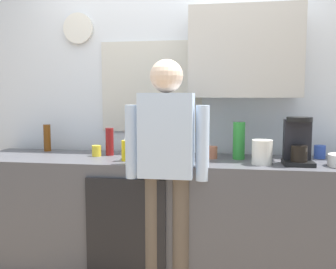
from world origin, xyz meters
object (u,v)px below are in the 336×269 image
coffee_maker (298,143)px  cup_yellow_cup (97,151)px  cup_blue_mug (320,152)px  cup_terracotta_mug (212,152)px  bottle_green_wine (164,139)px  bottle_red_vinegar (110,142)px  bottle_olive_oil (149,141)px  bottle_amber_beer (47,138)px  bottle_clear_soda (239,141)px  dish_soap (125,150)px  storage_canister (262,152)px  person_at_sink (167,157)px

coffee_maker → cup_yellow_cup: (-1.50, 0.11, -0.10)m
cup_blue_mug → cup_terracotta_mug: bearing=-171.0°
bottle_green_wine → bottle_red_vinegar: (-0.45, 0.08, -0.04)m
bottle_olive_oil → bottle_amber_beer: bearing=169.8°
bottle_red_vinegar → bottle_olive_oil: 0.33m
coffee_maker → bottle_red_vinegar: coffee_maker is taller
coffee_maker → bottle_clear_soda: bearing=159.0°
bottle_amber_beer → bottle_olive_oil: bottle_olive_oil is taller
coffee_maker → cup_yellow_cup: 1.50m
bottle_olive_oil → dish_soap: bottle_olive_oil is taller
coffee_maker → bottle_green_wine: (-0.95, 0.09, 0.00)m
bottle_red_vinegar → bottle_green_wine: bearing=-9.9°
cup_blue_mug → storage_canister: storage_canister is taller
coffee_maker → bottle_clear_soda: coffee_maker is taller
cup_terracotta_mug → person_at_sink: bearing=-128.3°
bottle_red_vinegar → cup_terracotta_mug: (0.81, -0.02, -0.06)m
cup_terracotta_mug → bottle_olive_oil: bearing=-178.5°
bottle_green_wine → cup_yellow_cup: bottle_green_wine is taller
bottle_green_wine → bottle_olive_oil: bearing=159.4°
bottle_amber_beer → person_at_sink: size_ratio=0.14×
bottle_amber_beer → storage_canister: bearing=-11.0°
bottle_amber_beer → cup_blue_mug: size_ratio=2.30×
person_at_sink → bottle_red_vinegar: bearing=145.0°
dish_soap → storage_canister: size_ratio=1.06×
coffee_maker → dish_soap: (-1.21, -0.06, -0.07)m
cup_terracotta_mug → person_at_sink: size_ratio=0.06×
coffee_maker → person_at_sink: (-0.88, -0.22, -0.09)m
bottle_amber_beer → dish_soap: bottle_amber_beer is taller
cup_terracotta_mug → coffee_maker: bearing=-14.2°
bottle_amber_beer → cup_yellow_cup: (0.51, -0.19, -0.07)m
cup_blue_mug → cup_yellow_cup: size_ratio=1.18×
bottle_green_wine → storage_canister: bottle_green_wine is taller
bottle_amber_beer → cup_blue_mug: bottle_amber_beer is taller
dish_soap → storage_canister: dish_soap is taller
cup_blue_mug → cup_terracotta_mug: size_ratio=1.09×
bottle_green_wine → bottle_red_vinegar: 0.46m
bottle_olive_oil → cup_terracotta_mug: 0.49m
bottle_red_vinegar → storage_canister: 1.18m
bottle_red_vinegar → dish_soap: size_ratio=1.22×
bottle_amber_beer → person_at_sink: person_at_sink is taller
bottle_green_wine → person_at_sink: person_at_sink is taller
cup_terracotta_mug → cup_blue_mug: bearing=9.0°
bottle_clear_soda → storage_canister: 0.25m
bottle_amber_beer → cup_blue_mug: bearing=-0.7°
bottle_red_vinegar → cup_blue_mug: (1.62, 0.11, -0.06)m
bottle_green_wine → person_at_sink: size_ratio=0.19×
bottle_olive_oil → storage_canister: 0.85m
bottle_amber_beer → storage_canister: size_ratio=1.35×
bottle_green_wine → cup_yellow_cup: bearing=177.8°
bottle_olive_oil → bottle_clear_soda: 0.68m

